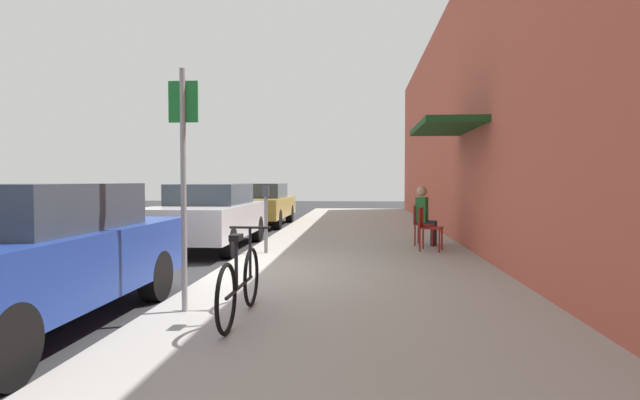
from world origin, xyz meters
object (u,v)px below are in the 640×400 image
at_px(cafe_chair_0, 427,226).
at_px(seated_patron_1, 425,213).
at_px(cafe_chair_1, 422,222).
at_px(bicycle_0, 240,284).
at_px(parked_car_1, 210,215).
at_px(parked_car_2, 261,204).
at_px(parked_car_0, 26,255).
at_px(street_sign, 183,170).
at_px(parking_meter, 266,214).

relative_size(cafe_chair_0, seated_patron_1, 0.67).
relative_size(cafe_chair_1, seated_patron_1, 0.67).
bearing_deg(bicycle_0, parked_car_1, 109.71).
height_order(parked_car_1, parked_car_2, parked_car_1).
height_order(parked_car_0, street_sign, street_sign).
bearing_deg(cafe_chair_1, parked_car_1, -179.30).
bearing_deg(parked_car_0, parked_car_1, 90.00).
bearing_deg(parked_car_2, bicycle_0, -79.68).
bearing_deg(cafe_chair_0, seated_patron_1, 86.20).
height_order(parked_car_2, cafe_chair_0, parked_car_2).
bearing_deg(parking_meter, bicycle_0, -82.43).
relative_size(parked_car_0, street_sign, 1.69).
xyz_separation_m(cafe_chair_0, seated_patron_1, (0.06, 0.87, 0.19)).
xyz_separation_m(parked_car_2, cafe_chair_0, (4.72, -6.68, -0.12)).
distance_m(parking_meter, bicycle_0, 4.70).
height_order(parked_car_0, parking_meter, parked_car_0).
bearing_deg(parked_car_1, street_sign, -75.52).
bearing_deg(street_sign, bicycle_0, -19.93).
bearing_deg(cafe_chair_1, parked_car_2, 129.19).
bearing_deg(cafe_chair_1, bicycle_0, -112.71).
distance_m(cafe_chair_1, seated_patron_1, 0.20).
bearing_deg(cafe_chair_0, parking_meter, -169.75).
xyz_separation_m(parked_car_0, parking_meter, (1.55, 4.83, 0.12)).
bearing_deg(parked_car_0, bicycle_0, 4.76).
distance_m(parked_car_0, cafe_chair_1, 7.87).
relative_size(parked_car_2, street_sign, 1.69).
xyz_separation_m(parking_meter, seated_patron_1, (3.23, 1.44, -0.07)).
xyz_separation_m(parked_car_1, parked_car_2, (0.00, 5.85, -0.01)).
height_order(parked_car_1, cafe_chair_0, parked_car_1).
xyz_separation_m(bicycle_0, cafe_chair_1, (2.56, 6.11, 0.14)).
xyz_separation_m(bicycle_0, seated_patron_1, (2.61, 6.09, 0.34)).
distance_m(parked_car_0, parked_car_1, 6.23).
bearing_deg(parking_meter, parked_car_2, 102.06).
xyz_separation_m(parking_meter, street_sign, (-0.05, -4.40, 0.75)).
relative_size(parked_car_0, parking_meter, 3.33).
bearing_deg(seated_patron_1, bicycle_0, -113.23).
xyz_separation_m(street_sign, seated_patron_1, (3.28, 5.85, -0.82)).
distance_m(parked_car_0, street_sign, 1.78).
height_order(parked_car_1, cafe_chair_1, parked_car_1).
relative_size(parked_car_1, parking_meter, 3.33).
bearing_deg(bicycle_0, cafe_chair_1, 67.29).
distance_m(parked_car_2, cafe_chair_1, 7.48).
xyz_separation_m(street_sign, bicycle_0, (0.67, -0.24, -1.16)).
relative_size(parking_meter, seated_patron_1, 1.02).
height_order(parked_car_0, parked_car_1, parked_car_0).
distance_m(parked_car_2, street_sign, 11.79).
distance_m(street_sign, seated_patron_1, 6.76).
xyz_separation_m(parked_car_2, seated_patron_1, (4.78, -5.81, 0.07)).
bearing_deg(street_sign, parking_meter, 89.35).
xyz_separation_m(parked_car_0, cafe_chair_1, (4.72, 6.29, -0.15)).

